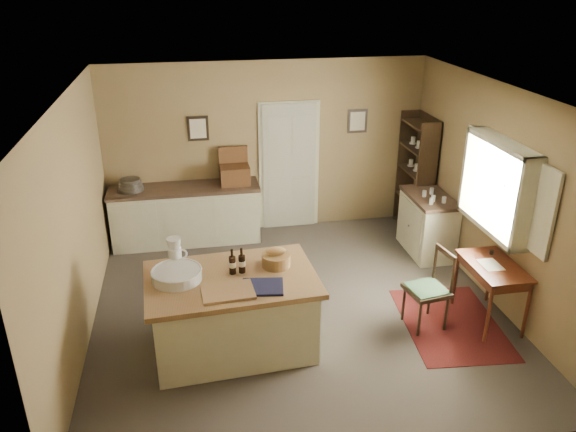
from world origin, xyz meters
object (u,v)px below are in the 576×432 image
object	(u,v)px
shelving_unit	(418,174)
right_cabinet	(427,224)
writing_desk	(493,272)
sideboard	(187,212)
desk_chair	(427,290)
work_island	(232,311)

from	to	relation	value
shelving_unit	right_cabinet	bearing A→B (deg)	-100.29
writing_desk	right_cabinet	world-z (taller)	right_cabinet
sideboard	shelving_unit	world-z (taller)	shelving_unit
writing_desk	desk_chair	bearing A→B (deg)	177.09
writing_desk	right_cabinet	bearing A→B (deg)	90.01
writing_desk	desk_chair	world-z (taller)	desk_chair
right_cabinet	shelving_unit	distance (m)	0.97
desk_chair	right_cabinet	size ratio (longest dim) A/B	0.93
sideboard	shelving_unit	size ratio (longest dim) A/B	1.21
work_island	shelving_unit	bearing A→B (deg)	36.08
sideboard	work_island	bearing A→B (deg)	-81.27
sideboard	desk_chair	distance (m)	3.93
right_cabinet	sideboard	bearing A→B (deg)	163.72
work_island	shelving_unit	world-z (taller)	shelving_unit
desk_chair	sideboard	bearing A→B (deg)	124.96
work_island	sideboard	bearing A→B (deg)	95.32
sideboard	shelving_unit	distance (m)	3.70
right_cabinet	shelving_unit	size ratio (longest dim) A/B	0.55
desk_chair	shelving_unit	size ratio (longest dim) A/B	0.51
desk_chair	shelving_unit	world-z (taller)	shelving_unit
work_island	writing_desk	bearing A→B (deg)	-3.77
sideboard	right_cabinet	xyz separation A→B (m)	(3.51, -1.03, -0.02)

